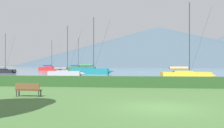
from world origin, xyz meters
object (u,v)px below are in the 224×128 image
Objects in this scene: sailboat_slip_0 at (4,71)px; sailboat_slip_6 at (65,73)px; sailboat_slip_4 at (186,75)px; sailboat_slip_3 at (91,70)px; sailboat_slip_7 at (77,68)px; sailboat_slip_1 at (50,68)px; park_bench_near_path at (28,89)px.

sailboat_slip_6 is (19.91, -13.53, 0.01)m from sailboat_slip_0.
sailboat_slip_4 is at bearing -24.08° from sailboat_slip_0.
sailboat_slip_0 is 24.08m from sailboat_slip_6.
sailboat_slip_3 is at bearing -4.33° from sailboat_slip_0.
sailboat_slip_7 reaches higher than sailboat_slip_6.
sailboat_slip_3 is at bearing 128.83° from sailboat_slip_4.
sailboat_slip_7 is (-12.58, 35.75, -0.06)m from sailboat_slip_3.
sailboat_slip_3 is at bearing -51.73° from sailboat_slip_1.
sailboat_slip_3 is 25.13m from sailboat_slip_4.
sailboat_slip_0 is 34.09m from sailboat_slip_7.
sailboat_slip_7 is at bearing 99.30° from sailboat_slip_6.
sailboat_slip_4 is 1.21× the size of sailboat_slip_6.
sailboat_slip_7 is at bearing 113.82° from sailboat_slip_4.
sailboat_slip_1 is 70.00m from park_bench_near_path.
sailboat_slip_3 reaches higher than sailboat_slip_7.
park_bench_near_path is at bearing -54.27° from sailboat_slip_0.
sailboat_slip_6 is at bearing 104.94° from park_bench_near_path.
sailboat_slip_4 is (40.26, -21.18, 0.11)m from sailboat_slip_0.
sailboat_slip_7 is at bearing 108.36° from sailboat_slip_3.
sailboat_slip_1 is at bearing 124.77° from sailboat_slip_3.
park_bench_near_path is at bearing -86.10° from sailboat_slip_3.
sailboat_slip_4 is 0.94× the size of sailboat_slip_7.
sailboat_slip_4 is 61.61m from sailboat_slip_7.
sailboat_slip_4 reaches higher than sailboat_slip_6.
sailboat_slip_7 reaches higher than sailboat_slip_0.
sailboat_slip_3 is 1.38× the size of sailboat_slip_6.
sailboat_slip_0 is 0.77× the size of sailboat_slip_3.
sailboat_slip_0 is at bearing -93.95° from sailboat_slip_1.
sailboat_slip_4 is (17.55, -17.99, -0.11)m from sailboat_slip_3.
sailboat_slip_6 is 0.78× the size of sailboat_slip_7.
sailboat_slip_7 reaches higher than sailboat_slip_4.
sailboat_slip_1 reaches higher than sailboat_slip_0.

